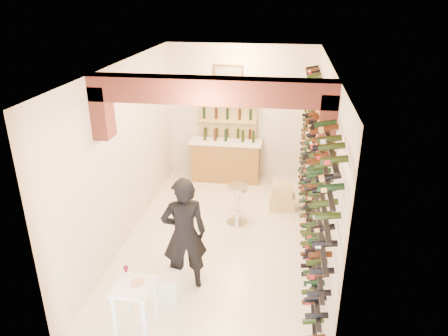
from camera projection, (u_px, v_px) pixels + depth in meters
name	position (u px, v px, depth m)	size (l,w,h in m)	color
ground	(222.00, 238.00, 7.99)	(6.00, 6.00, 0.00)	white
room_shell	(219.00, 127.00, 6.88)	(3.52, 6.02, 3.21)	silver
wine_rack	(311.00, 167.00, 7.18)	(0.32, 5.70, 2.56)	black
back_counter	(226.00, 159.00, 10.24)	(1.70, 0.62, 1.29)	olive
back_shelving	(228.00, 131.00, 10.21)	(1.40, 0.31, 2.73)	tan
tasting_table	(134.00, 293.00, 5.61)	(0.55, 0.55, 0.91)	white
white_stool	(170.00, 288.00, 6.32)	(0.35, 0.35, 0.44)	white
person	(184.00, 234.00, 6.36)	(0.68, 0.45, 1.86)	black
chrome_barstool	(237.00, 202.00, 8.31)	(0.42, 0.42, 0.82)	silver
crate_lower	(282.00, 202.00, 8.98)	(0.53, 0.37, 0.32)	tan
crate_upper	(283.00, 190.00, 8.87)	(0.42, 0.29, 0.25)	tan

